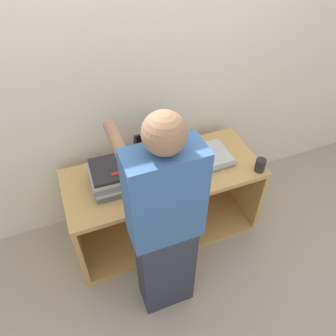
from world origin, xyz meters
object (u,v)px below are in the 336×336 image
at_px(laptop_stack_right, 208,157).
at_px(person, 165,228).
at_px(laptop_open, 161,161).
at_px(mug, 260,165).
at_px(laptop_stack_left, 115,176).

height_order(laptop_stack_right, person, person).
distance_m(laptop_open, laptop_stack_right, 0.36).
bearing_deg(mug, person, -159.72).
distance_m(laptop_stack_right, mug, 0.38).
xyz_separation_m(laptop_stack_left, laptop_stack_right, (0.70, -0.00, -0.05)).
height_order(laptop_open, laptop_stack_left, laptop_open).
height_order(laptop_stack_left, laptop_stack_right, laptop_stack_left).
bearing_deg(laptop_stack_left, laptop_stack_right, -0.27).
bearing_deg(mug, laptop_stack_right, 142.43).
bearing_deg(mug, laptop_stack_left, 166.84).
bearing_deg(mug, laptop_open, 155.86).
bearing_deg(laptop_open, person, -108.12).
distance_m(laptop_open, mug, 0.72).
bearing_deg(person, mug, 20.28).
distance_m(laptop_stack_left, person, 0.57).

